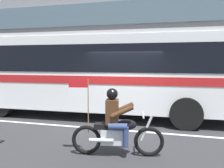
{
  "coord_description": "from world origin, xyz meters",
  "views": [
    {
      "loc": [
        1.93,
        -8.19,
        2.18
      ],
      "look_at": [
        -0.14,
        -0.98,
        1.5
      ],
      "focal_mm": 40.53,
      "sensor_mm": 36.0,
      "label": 1
    }
  ],
  "objects": [
    {
      "name": "lane_center_stripe",
      "position": [
        0.0,
        -0.6,
        0.0
      ],
      "size": [
        26.6,
        0.14,
        0.01
      ],
      "primitive_type": "cube",
      "color": "silver",
      "rests_on": "ground_plane"
    },
    {
      "name": "motorcycle_with_rider",
      "position": [
        0.45,
        -2.69,
        0.67
      ],
      "size": [
        2.16,
        0.75,
        1.78
      ],
      "color": "black",
      "rests_on": "ground_plane"
    },
    {
      "name": "ground_plane",
      "position": [
        0.0,
        0.0,
        0.0
      ],
      "size": [
        60.0,
        60.0,
        0.0
      ],
      "primitive_type": "plane",
      "color": "#2B2B2D"
    },
    {
      "name": "transit_bus",
      "position": [
        -1.27,
        1.19,
        1.88
      ],
      "size": [
        12.02,
        2.94,
        3.22
      ],
      "color": "white",
      "rests_on": "ground_plane"
    },
    {
      "name": "sidewalk_curb",
      "position": [
        0.0,
        5.1,
        0.07
      ],
      "size": [
        28.0,
        3.8,
        0.15
      ],
      "primitive_type": "cube",
      "color": "gray",
      "rests_on": "ground_plane"
    }
  ]
}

